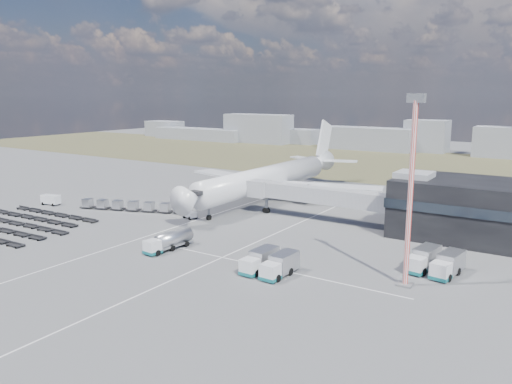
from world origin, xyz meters
The scene contains 16 objects.
ground centered at (0.00, 0.00, 0.00)m, with size 420.00×420.00×0.00m, color #565659.
grass_strip centered at (0.00, 110.00, 0.01)m, with size 420.00×90.00×0.01m, color #443F29.
lane_markings centered at (9.77, 3.00, 0.01)m, with size 47.12×110.00×0.01m.
terminal centered at (47.77, 23.96, 5.25)m, with size 30.40×16.40×11.00m.
jet_bridge centered at (15.90, 20.42, 5.05)m, with size 30.30×3.80×7.05m.
airliner centered at (0.00, 32.38, 5.29)m, with size 51.59×64.53×17.62m.
skyline centered at (19.59, 150.76, 7.68)m, with size 299.23×23.84×24.92m.
fuel_tanker centered at (6.51, -9.52, 1.43)m, with size 3.11×9.02×2.86m.
pushback_tug centered at (-4.00, 8.00, 0.66)m, with size 2.84×1.59×1.32m, color silver.
utility_van centered at (-38.29, 0.46, 1.14)m, with size 4.26×1.93×2.28m, color silver.
catering_truck centered at (5.97, 41.39, 1.30)m, with size 3.35×5.90×2.55m.
service_trucks_near centered at (25.59, -9.83, 1.50)m, with size 6.02×7.10×2.77m.
service_trucks_far centered at (44.78, 2.97, 1.55)m, with size 6.93×7.92×2.86m.
uld_row centered at (-18.21, 6.30, 1.15)m, with size 23.96×9.96×1.92m.
baggage_dollies centered at (-28.99, -16.34, 0.37)m, with size 29.56×24.44×0.74m.
floodlight_mast centered at (42.73, -4.11, 12.31)m, with size 2.34×1.90×24.56m.
Camera 1 is at (59.88, -66.04, 24.46)m, focal length 35.00 mm.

